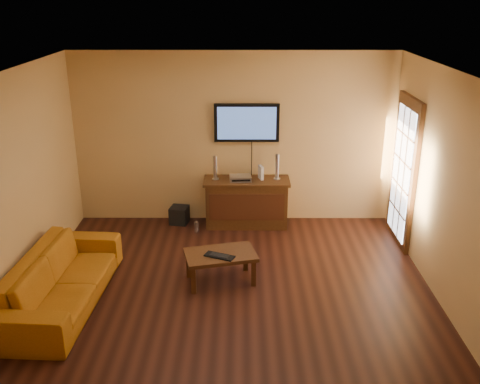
{
  "coord_description": "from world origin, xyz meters",
  "views": [
    {
      "loc": [
        0.12,
        -5.61,
        3.52
      ],
      "look_at": [
        0.1,
        0.8,
        1.1
      ],
      "focal_mm": 40.0,
      "sensor_mm": 36.0,
      "label": 1
    }
  ],
  "objects_px": {
    "game_console": "(261,173)",
    "bottle": "(196,227)",
    "television": "(247,123)",
    "sofa": "(61,271)",
    "av_receiver": "(240,178)",
    "keyboard": "(220,256)",
    "speaker_right": "(277,168)",
    "media_console": "(246,202)",
    "coffee_table": "(221,257)",
    "speaker_left": "(215,169)",
    "subwoofer": "(179,215)"
  },
  "relations": [
    {
      "from": "sofa",
      "to": "speaker_right",
      "type": "distance_m",
      "value": 3.6
    },
    {
      "from": "speaker_left",
      "to": "coffee_table",
      "type": "bearing_deg",
      "value": -85.55
    },
    {
      "from": "media_console",
      "to": "coffee_table",
      "type": "distance_m",
      "value": 1.82
    },
    {
      "from": "speaker_right",
      "to": "bottle",
      "type": "xyz_separation_m",
      "value": [
        -1.25,
        -0.34,
        -0.85
      ]
    },
    {
      "from": "bottle",
      "to": "keyboard",
      "type": "bearing_deg",
      "value": -75.02
    },
    {
      "from": "media_console",
      "to": "sofa",
      "type": "distance_m",
      "value": 3.19
    },
    {
      "from": "sofa",
      "to": "subwoofer",
      "type": "xyz_separation_m",
      "value": [
        1.13,
        2.37,
        -0.29
      ]
    },
    {
      "from": "sofa",
      "to": "av_receiver",
      "type": "height_order",
      "value": "sofa"
    },
    {
      "from": "speaker_left",
      "to": "bottle",
      "type": "height_order",
      "value": "speaker_left"
    },
    {
      "from": "av_receiver",
      "to": "keyboard",
      "type": "distance_m",
      "value": 1.92
    },
    {
      "from": "av_receiver",
      "to": "game_console",
      "type": "bearing_deg",
      "value": 6.59
    },
    {
      "from": "speaker_left",
      "to": "bottle",
      "type": "distance_m",
      "value": 0.95
    },
    {
      "from": "television",
      "to": "game_console",
      "type": "distance_m",
      "value": 0.8
    },
    {
      "from": "speaker_left",
      "to": "media_console",
      "type": "bearing_deg",
      "value": -3.58
    },
    {
      "from": "sofa",
      "to": "game_console",
      "type": "height_order",
      "value": "game_console"
    },
    {
      "from": "speaker_right",
      "to": "game_console",
      "type": "relative_size",
      "value": 1.87
    },
    {
      "from": "speaker_right",
      "to": "av_receiver",
      "type": "height_order",
      "value": "speaker_right"
    },
    {
      "from": "television",
      "to": "speaker_right",
      "type": "bearing_deg",
      "value": -19.99
    },
    {
      "from": "sofa",
      "to": "game_console",
      "type": "relative_size",
      "value": 10.14
    },
    {
      "from": "television",
      "to": "speaker_right",
      "type": "height_order",
      "value": "television"
    },
    {
      "from": "media_console",
      "to": "av_receiver",
      "type": "bearing_deg",
      "value": -167.07
    },
    {
      "from": "av_receiver",
      "to": "sofa",
      "type": "bearing_deg",
      "value": -137.47
    },
    {
      "from": "speaker_right",
      "to": "game_console",
      "type": "bearing_deg",
      "value": -179.84
    },
    {
      "from": "sofa",
      "to": "speaker_left",
      "type": "bearing_deg",
      "value": -33.14
    },
    {
      "from": "television",
      "to": "av_receiver",
      "type": "xyz_separation_m",
      "value": [
        -0.1,
        -0.24,
        -0.82
      ]
    },
    {
      "from": "speaker_right",
      "to": "media_console",
      "type": "bearing_deg",
      "value": -174.92
    },
    {
      "from": "television",
      "to": "sofa",
      "type": "xyz_separation_m",
      "value": [
        -2.21,
        -2.52,
        -1.19
      ]
    },
    {
      "from": "bottle",
      "to": "sofa",
      "type": "bearing_deg",
      "value": -125.56
    },
    {
      "from": "coffee_table",
      "to": "game_console",
      "type": "relative_size",
      "value": 4.62
    },
    {
      "from": "subwoofer",
      "to": "keyboard",
      "type": "xyz_separation_m",
      "value": [
        0.73,
        -1.95,
        0.28
      ]
    },
    {
      "from": "media_console",
      "to": "subwoofer",
      "type": "height_order",
      "value": "media_console"
    },
    {
      "from": "subwoofer",
      "to": "speaker_right",
      "type": "bearing_deg",
      "value": 10.13
    },
    {
      "from": "game_console",
      "to": "bottle",
      "type": "distance_m",
      "value": 1.31
    },
    {
      "from": "keyboard",
      "to": "media_console",
      "type": "bearing_deg",
      "value": 79.37
    },
    {
      "from": "television",
      "to": "coffee_table",
      "type": "xyz_separation_m",
      "value": [
        -0.35,
        -2.0,
        -1.27
      ]
    },
    {
      "from": "speaker_left",
      "to": "bottle",
      "type": "xyz_separation_m",
      "value": [
        -0.29,
        -0.33,
        -0.84
      ]
    },
    {
      "from": "media_console",
      "to": "television",
      "type": "distance_m",
      "value": 1.25
    },
    {
      "from": "sofa",
      "to": "keyboard",
      "type": "bearing_deg",
      "value": -74.0
    },
    {
      "from": "game_console",
      "to": "bottle",
      "type": "bearing_deg",
      "value": -178.95
    },
    {
      "from": "speaker_left",
      "to": "subwoofer",
      "type": "relative_size",
      "value": 1.36
    },
    {
      "from": "keyboard",
      "to": "sofa",
      "type": "bearing_deg",
      "value": -167.28
    },
    {
      "from": "speaker_right",
      "to": "keyboard",
      "type": "xyz_separation_m",
      "value": [
        -0.83,
        -1.93,
        -0.53
      ]
    },
    {
      "from": "av_receiver",
      "to": "keyboard",
      "type": "relative_size",
      "value": 0.82
    },
    {
      "from": "television",
      "to": "sofa",
      "type": "distance_m",
      "value": 3.56
    },
    {
      "from": "television",
      "to": "sofa",
      "type": "bearing_deg",
      "value": -131.26
    },
    {
      "from": "game_console",
      "to": "keyboard",
      "type": "distance_m",
      "value": 2.06
    },
    {
      "from": "keyboard",
      "to": "bottle",
      "type": "bearing_deg",
      "value": 104.98
    },
    {
      "from": "coffee_table",
      "to": "game_console",
      "type": "height_order",
      "value": "game_console"
    },
    {
      "from": "media_console",
      "to": "game_console",
      "type": "height_order",
      "value": "game_console"
    },
    {
      "from": "media_console",
      "to": "keyboard",
      "type": "height_order",
      "value": "media_console"
    }
  ]
}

